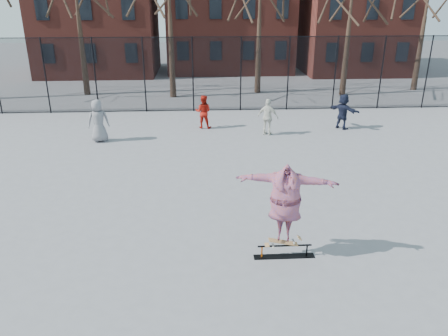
{
  "coord_description": "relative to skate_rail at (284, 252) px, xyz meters",
  "views": [
    {
      "loc": [
        -1.06,
        -10.76,
        6.09
      ],
      "look_at": [
        -0.37,
        1.5,
        1.16
      ],
      "focal_mm": 35.0,
      "sensor_mm": 36.0,
      "label": 1
    }
  ],
  "objects": [
    {
      "name": "bystander_grey",
      "position": [
        -6.44,
        9.49,
        0.8
      ],
      "size": [
        1.03,
        0.79,
        1.87
      ],
      "primitive_type": "imported",
      "rotation": [
        0.0,
        0.0,
        3.38
      ],
      "color": "slate",
      "rests_on": "ground"
    },
    {
      "name": "bystander_red",
      "position": [
        -1.85,
        11.31,
        0.67
      ],
      "size": [
        0.88,
        0.75,
        1.59
      ],
      "primitive_type": "imported",
      "rotation": [
        0.0,
        0.0,
        2.93
      ],
      "color": "#AA180F",
      "rests_on": "ground"
    },
    {
      "name": "bystander_white",
      "position": [
        1.08,
        10.02,
        0.71
      ],
      "size": [
        1.06,
        0.83,
        1.68
      ],
      "primitive_type": "imported",
      "rotation": [
        0.0,
        0.0,
        2.64
      ],
      "color": "silver",
      "rests_on": "ground"
    },
    {
      "name": "ground",
      "position": [
        -0.96,
        1.61,
        -0.13
      ],
      "size": [
        100.0,
        100.0,
        0.0
      ],
      "primitive_type": "plane",
      "color": "slate"
    },
    {
      "name": "fence",
      "position": [
        -0.97,
        14.61,
        1.92
      ],
      "size": [
        34.03,
        0.07,
        4.0
      ],
      "color": "black",
      "rests_on": "ground"
    },
    {
      "name": "bystander_navy",
      "position": [
        4.81,
        10.81,
        0.71
      ],
      "size": [
        1.39,
        1.51,
        1.69
      ],
      "primitive_type": "imported",
      "rotation": [
        0.0,
        0.0,
        2.27
      ],
      "color": "#181D30",
      "rests_on": "ground"
    },
    {
      "name": "skateboard",
      "position": [
        -0.04,
        0.0,
        0.25
      ],
      "size": [
        0.8,
        0.19,
        0.09
      ],
      "primitive_type": null,
      "color": "#A77B42",
      "rests_on": "skate_rail"
    },
    {
      "name": "skate_rail",
      "position": [
        0.0,
        0.0,
        0.0
      ],
      "size": [
        1.52,
        0.23,
        0.33
      ],
      "color": "black",
      "rests_on": "ground"
    },
    {
      "name": "skater",
      "position": [
        -0.04,
        0.0,
        1.28
      ],
      "size": [
        2.49,
        1.14,
        1.96
      ],
      "primitive_type": "imported",
      "rotation": [
        0.0,
        0.0,
        -0.21
      ],
      "color": "#653381",
      "rests_on": "skateboard"
    }
  ]
}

